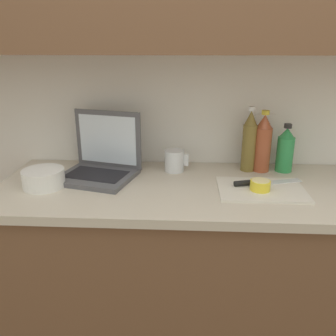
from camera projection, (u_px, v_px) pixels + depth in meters
The scene contains 11 objects.
wall_back at pixel (253, 17), 1.43m from camera, with size 5.20×0.38×2.60m.
counter_unit at pixel (247, 279), 1.58m from camera, with size 2.05×0.60×0.91m.
laptop at pixel (101, 161), 1.54m from camera, with size 0.36×0.33×0.27m.
cutting_board at pixel (261, 189), 1.40m from camera, with size 0.34×0.24×0.01m, color silver.
knife at pixel (256, 182), 1.43m from camera, with size 0.29×0.11×0.02m.
lemon_half_cut at pixel (260, 185), 1.37m from camera, with size 0.08×0.08×0.04m.
bottle_green_soda at pixel (285, 150), 1.58m from camera, with size 0.07×0.07×0.22m.
bottle_oil_tall at pixel (263, 144), 1.57m from camera, with size 0.08×0.08×0.27m.
bottle_water_clear at pixel (249, 142), 1.57m from camera, with size 0.06×0.06×0.29m.
measuring_cup at pixel (174, 161), 1.59m from camera, with size 0.11×0.09×0.10m.
bowl_white at pixel (44, 178), 1.42m from camera, with size 0.17×0.17×0.07m.
Camera 1 is at (-0.26, -1.34, 1.46)m, focal length 38.00 mm.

